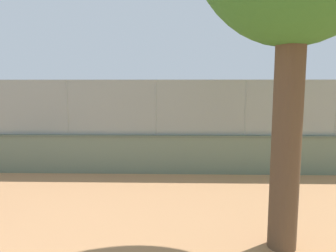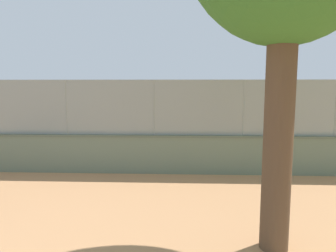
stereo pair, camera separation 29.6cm
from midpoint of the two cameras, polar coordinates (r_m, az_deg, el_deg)
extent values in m
plane|color=tan|center=(24.21, -0.50, -0.75)|extent=(260.00, 260.00, 0.00)
cube|color=slate|center=(12.28, 5.09, -5.30)|extent=(24.27, 1.00, 1.43)
cube|color=#556151|center=(12.14, 5.13, -1.82)|extent=(24.27, 1.06, 0.08)
cube|color=gray|center=(12.02, 5.19, 3.33)|extent=(23.78, 0.72, 2.11)
cylinder|color=gray|center=(13.35, 27.61, 2.93)|extent=(0.07, 0.07, 2.11)
cylinder|color=gray|center=(12.25, 13.16, 3.24)|extent=(0.07, 0.07, 2.11)
cylinder|color=gray|center=(12.03, -2.93, 3.36)|extent=(0.07, 0.07, 2.11)
cylinder|color=gray|center=(12.75, -18.36, 3.22)|extent=(0.07, 0.07, 2.11)
cylinder|color=#B2B2B2|center=(22.39, -12.42, -0.55)|extent=(0.16, 0.16, 0.79)
cylinder|color=#B2B2B2|center=(22.58, -12.31, -0.48)|extent=(0.16, 0.16, 0.79)
cylinder|color=#D14C42|center=(22.41, -12.41, 1.23)|extent=(0.36, 0.36, 0.59)
cylinder|color=brown|center=(22.09, -12.46, 1.45)|extent=(0.56, 0.12, 0.17)
cylinder|color=brown|center=(22.62, -11.51, 1.61)|extent=(0.56, 0.12, 0.17)
sphere|color=brown|center=(22.37, -12.44, 2.26)|extent=(0.22, 0.22, 0.22)
cylinder|color=red|center=(22.36, -12.45, 2.51)|extent=(0.25, 0.25, 0.05)
cylinder|color=black|center=(22.59, -11.06, 1.61)|extent=(0.30, 0.05, 0.04)
ellipsoid|color=#333338|center=(22.54, -10.51, 1.62)|extent=(0.30, 0.04, 0.24)
cylinder|color=#591919|center=(17.49, 0.23, -2.59)|extent=(0.18, 0.18, 0.77)
cylinder|color=#591919|center=(17.55, -0.40, -2.56)|extent=(0.18, 0.18, 0.77)
cylinder|color=#3372B2|center=(17.42, -0.09, -0.40)|extent=(0.40, 0.40, 0.57)
cylinder|color=#936B4C|center=(17.37, 0.89, -0.05)|extent=(0.20, 0.55, 0.17)
cylinder|color=#936B4C|center=(17.77, -0.74, 0.12)|extent=(0.20, 0.55, 0.17)
sphere|color=#936B4C|center=(17.37, -0.09, 0.88)|extent=(0.22, 0.22, 0.22)
cylinder|color=black|center=(17.36, -0.09, 1.19)|extent=(0.27, 0.27, 0.05)
cylinder|color=navy|center=(19.60, 8.47, -1.64)|extent=(0.21, 0.21, 0.74)
cylinder|color=navy|center=(19.49, 8.97, -1.69)|extent=(0.21, 0.21, 0.74)
cylinder|color=orange|center=(19.45, 8.76, 0.21)|extent=(0.48, 0.48, 0.55)
cylinder|color=brown|center=(19.55, 7.97, 0.59)|extent=(0.39, 0.47, 0.16)
cylinder|color=brown|center=(19.04, 9.01, 0.39)|extent=(0.39, 0.47, 0.16)
sphere|color=brown|center=(19.41, 8.78, 1.33)|extent=(0.21, 0.21, 0.21)
cylinder|color=red|center=(19.40, 8.78, 1.59)|extent=(0.31, 0.31, 0.05)
sphere|color=yellow|center=(20.52, -17.43, 1.09)|extent=(0.22, 0.22, 0.22)
cylinder|color=brown|center=(6.72, 19.63, 1.53)|extent=(0.59, 0.59, 5.53)
camera|label=1|loc=(0.15, -90.51, -0.07)|focal=33.69mm
camera|label=2|loc=(0.15, 89.49, 0.07)|focal=33.69mm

